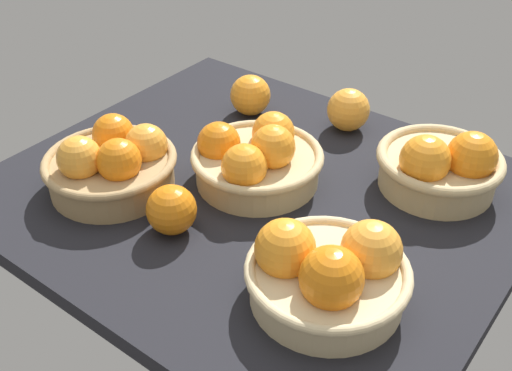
% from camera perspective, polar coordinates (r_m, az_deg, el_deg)
% --- Properties ---
extents(market_tray, '(0.84, 0.72, 0.03)m').
position_cam_1_polar(market_tray, '(1.05, 0.11, -1.02)').
color(market_tray, black).
rests_on(market_tray, ground).
extents(basket_near_left, '(0.22, 0.22, 0.11)m').
position_cam_1_polar(basket_near_left, '(1.06, -13.12, 2.01)').
color(basket_near_left, tan).
rests_on(basket_near_left, market_tray).
extents(basket_center, '(0.23, 0.23, 0.11)m').
position_cam_1_polar(basket_center, '(1.04, -0.04, 2.51)').
color(basket_center, tan).
rests_on(basket_center, market_tray).
extents(basket_near_right, '(0.22, 0.22, 0.11)m').
position_cam_1_polar(basket_near_right, '(0.83, 6.65, -7.97)').
color(basket_near_right, '#D3BC8C').
rests_on(basket_near_right, market_tray).
extents(basket_far_right, '(0.21, 0.21, 0.12)m').
position_cam_1_polar(basket_far_right, '(1.06, 16.69, 1.75)').
color(basket_far_right, tan).
rests_on(basket_far_right, market_tray).
extents(loose_orange_front_gap, '(0.08, 0.08, 0.08)m').
position_cam_1_polar(loose_orange_front_gap, '(1.25, -0.53, 8.34)').
color(loose_orange_front_gap, orange).
rests_on(loose_orange_front_gap, market_tray).
extents(loose_orange_back_gap, '(0.08, 0.08, 0.08)m').
position_cam_1_polar(loose_orange_back_gap, '(1.21, 8.52, 6.93)').
color(loose_orange_back_gap, '#F49E33').
rests_on(loose_orange_back_gap, market_tray).
extents(loose_orange_side_gap, '(0.08, 0.08, 0.08)m').
position_cam_1_polar(loose_orange_side_gap, '(0.94, -7.81, -2.23)').
color(loose_orange_side_gap, orange).
rests_on(loose_orange_side_gap, market_tray).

